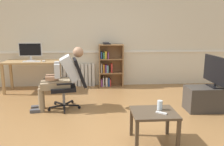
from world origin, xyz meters
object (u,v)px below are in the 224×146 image
Objects in this scene: keyboard at (32,61)px; office_chair at (71,82)px; drinking_glass at (160,105)px; radiator at (77,75)px; tv_stand at (214,99)px; computer_mouse at (44,61)px; imac_monitor at (30,50)px; person_seated at (62,76)px; bookshelf at (109,66)px; tv_screen at (216,71)px; coffee_table at (154,117)px; spare_remote at (161,113)px; computer_desk at (32,65)px.

office_chair is (1.03, -1.12, -0.24)m from keyboard.
drinking_glass is at bearing -46.17° from keyboard.
keyboard reaches higher than radiator.
computer_mouse is at bearing 157.33° from tv_stand.
person_seated is (0.95, -1.36, -0.36)m from imac_monitor.
bookshelf reaches higher than office_chair.
tv_stand is 1.75m from drinking_glass.
person_seated is 1.14× the size of tv_stand.
computer_mouse reaches higher than keyboard.
tv_screen reaches higher than drinking_glass.
office_chair is (0.76, -1.14, -0.24)m from computer_mouse.
tv_stand reaches higher than coffee_table.
tv_stand is (2.89, -0.29, -0.42)m from person_seated.
spare_remote is at bearing -96.41° from drinking_glass.
computer_desk is 1.42× the size of radiator.
bookshelf is at bearing 135.32° from tv_stand.
bookshelf is 1.87m from person_seated.
computer_mouse is 0.11× the size of tv_screen.
drinking_glass reaches higher than spare_remote.
computer_mouse is at bearing -155.63° from office_chair.
tv_screen reaches higher than tv_stand.
imac_monitor is at bearing 132.30° from drinking_glass.
radiator is (1.06, 0.39, -0.34)m from computer_desk.
office_chair is 6.57× the size of spare_remote.
keyboard reaches higher than coffee_table.
imac_monitor is 1.70m from person_seated.
bookshelf is 1.28× the size of radiator.
computer_desk is 4.14m from tv_stand.
tv_screen reaches higher than coffee_table.
keyboard is 1.94m from bookshelf.
keyboard is at bearing 159.11° from tv_stand.
tv_screen is 1.86m from spare_remote.
tv_screen is at bearing 168.35° from spare_remote.
spare_remote is (2.46, -2.86, -0.55)m from imac_monitor.
office_chair reaches higher than drinking_glass.
computer_mouse is at bearing 128.11° from coffee_table.
tv_stand is at bearing -22.52° from computer_desk.
computer_desk is 3.60m from drinking_glass.
radiator is at bearing 112.53° from coffee_table.
imac_monitor is 3.81m from spare_remote.
drinking_glass is at bearing 35.50° from office_chair.
coffee_table is (2.31, -2.57, -0.39)m from keyboard.
keyboard is 4.07m from tv_stand.
computer_desk is 1.66m from office_chair.
bookshelf is at bearing 8.62° from computer_desk.
person_seated is (-0.15, -1.68, 0.34)m from radiator.
imac_monitor is 0.47× the size of bookshelf.
imac_monitor is 2.02m from bookshelf.
tv_screen reaches higher than radiator.
computer_desk reaches higher than radiator.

